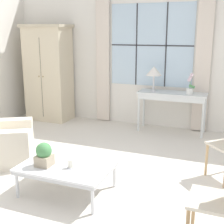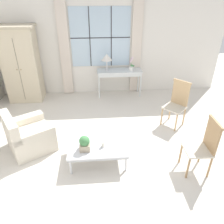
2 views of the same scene
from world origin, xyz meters
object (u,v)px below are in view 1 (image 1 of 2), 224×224
console_table (172,97)px  coffee_table (67,167)px  table_lamp (154,71)px  potted_orchid (190,86)px  armoire (49,73)px  pillar_candle (71,164)px  armchair_upholstered (2,144)px  potted_plant_small (44,154)px

console_table → coffee_table: (-0.72, -2.86, -0.37)m
table_lamp → potted_orchid: 0.74m
armoire → pillar_candle: (2.10, -2.88, -0.62)m
potted_orchid → console_table: bearing=171.1°
coffee_table → pillar_candle: (0.10, -0.07, 0.09)m
armoire → armchair_upholstered: (0.62, -2.33, -0.76)m
console_table → armchair_upholstered: armchair_upholstered is taller
armchair_upholstered → table_lamp: bearing=53.8°
console_table → potted_plant_small: size_ratio=4.52×
potted_orchid → armchair_upholstered: potted_orchid is taller
armoire → pillar_candle: armoire is taller
console_table → table_lamp: (-0.37, -0.02, 0.48)m
armchair_upholstered → pillar_candle: size_ratio=9.63×
armoire → armchair_upholstered: 2.52m
coffee_table → armoire: bearing=125.5°
console_table → armchair_upholstered: 3.20m
console_table → potted_plant_small: 3.14m
armoire → table_lamp: size_ratio=4.21×
potted_orchid → coffee_table: potted_orchid is taller
coffee_table → pillar_candle: bearing=-37.3°
console_table → pillar_candle: (-0.62, -2.93, -0.28)m
table_lamp → potted_orchid: table_lamp is taller
table_lamp → armchair_upholstered: bearing=-126.2°
console_table → potted_orchid: (0.33, -0.05, 0.24)m
pillar_candle → potted_plant_small: bearing=-170.5°
armchair_upholstered → coffee_table: bearing=-18.9°
armoire → potted_plant_small: 3.46m
armoire → potted_orchid: 3.05m
armoire → console_table: bearing=1.2°
potted_orchid → potted_plant_small: 3.23m
table_lamp → potted_plant_small: 3.09m
console_table → pillar_candle: size_ratio=11.07×
potted_plant_small → pillar_candle: bearing=9.5°
coffee_table → potted_plant_small: 0.32m
potted_plant_small → table_lamp: bearing=79.0°
console_table → armchair_upholstered: (-2.10, -2.38, -0.41)m
armchair_upholstered → armoire: bearing=104.8°
potted_orchid → coffee_table: size_ratio=0.37×
console_table → table_lamp: size_ratio=2.66×
armoire → potted_orchid: (3.05, 0.00, -0.10)m
table_lamp → potted_plant_small: size_ratio=1.70×
console_table → potted_orchid: 0.41m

